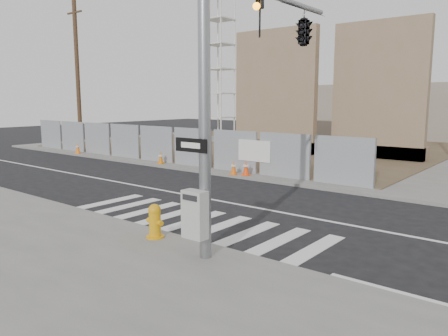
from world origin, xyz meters
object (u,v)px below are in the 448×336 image
Objects in this scene: fire_hydrant at (155,221)px; traffic_cone_b at (161,158)px; traffic_cone_a at (78,148)px; signal_pole at (275,52)px; traffic_cone_c at (234,168)px; crane_tower at (219,33)px; traffic_cone_d at (246,168)px.

fire_hydrant is 13.10m from traffic_cone_b.
traffic_cone_a is 7.71m from traffic_cone_b.
signal_pole is 9.79m from traffic_cone_c.
fire_hydrant reaches higher than traffic_cone_c.
crane_tower is at bearing 116.01° from traffic_cone_b.
traffic_cone_a is (-17.19, 8.89, -0.09)m from fire_hydrant.
traffic_cone_b is at bearing 150.14° from signal_pole.
signal_pole is 9.51m from traffic_cone_d.
traffic_cone_d is (5.85, -0.13, 0.01)m from traffic_cone_b.
signal_pole is 10.68× the size of traffic_cone_c.
traffic_cone_b is at bearing 146.52° from fire_hydrant.
fire_hydrant is 1.26× the size of traffic_cone_a.
traffic_cone_a is (-19.10, 6.38, -4.32)m from signal_pole.
traffic_cone_a reaches higher than traffic_cone_c.
traffic_cone_d is at bearing 122.29° from fire_hydrant.
traffic_cone_a is 1.01× the size of traffic_cone_b.
traffic_cone_b is 5.26m from traffic_cone_c.
traffic_cone_a is at bearing -178.83° from traffic_cone_b.
crane_tower is 19.13m from traffic_cone_c.
crane_tower is 19.38m from traffic_cone_d.
traffic_cone_c is (11.35, -12.78, -8.58)m from crane_tower.
fire_hydrant is 1.27× the size of traffic_cone_b.
traffic_cone_b is 0.96× the size of traffic_cone_d.
fire_hydrant is at bearing -27.35° from traffic_cone_a.
crane_tower is 26.44× the size of traffic_cone_b.
crane_tower is 20.80× the size of fire_hydrant.
traffic_cone_a is 12.96m from traffic_cone_c.
traffic_cone_d is at bearing -46.57° from crane_tower.
fire_hydrant is (-1.92, -2.50, -4.23)m from signal_pole.
signal_pole is 10.20× the size of traffic_cone_b.
traffic_cone_b is (-11.39, 6.54, -4.33)m from signal_pole.
crane_tower is at bearing 131.61° from traffic_cone_c.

